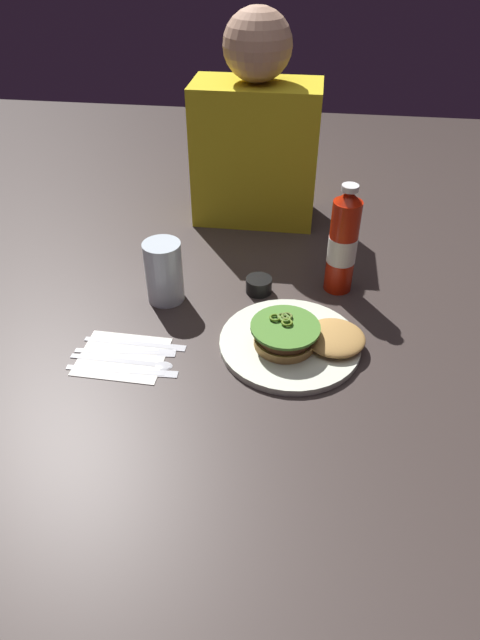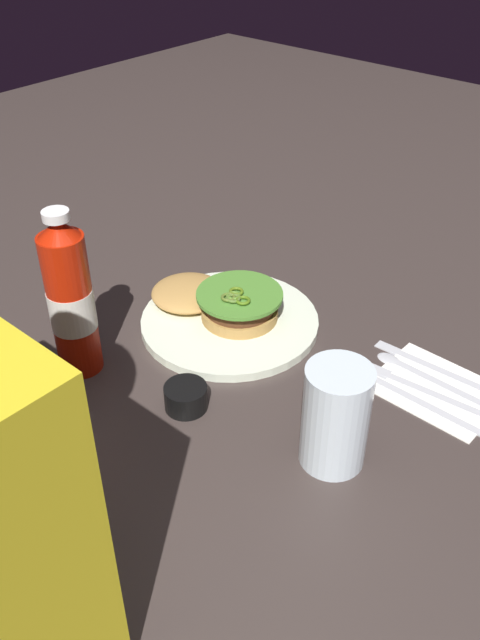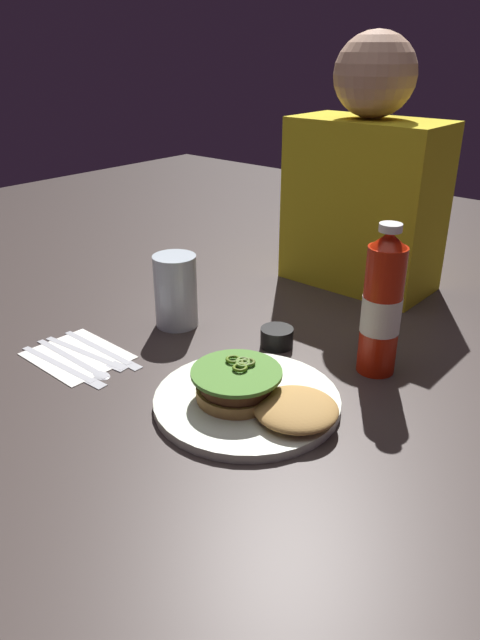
{
  "view_description": "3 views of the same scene",
  "coord_description": "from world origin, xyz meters",
  "px_view_note": "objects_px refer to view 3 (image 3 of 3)",
  "views": [
    {
      "loc": [
        0.17,
        -0.84,
        0.71
      ],
      "look_at": [
        0.05,
        0.01,
        0.05
      ],
      "focal_mm": 30.48,
      "sensor_mm": 36.0,
      "label": 1
    },
    {
      "loc": [
        -0.43,
        0.63,
        0.63
      ],
      "look_at": [
        0.11,
        0.02,
        0.05
      ],
      "focal_mm": 37.53,
      "sensor_mm": 36.0,
      "label": 2
    },
    {
      "loc": [
        0.64,
        -0.58,
        0.5
      ],
      "look_at": [
        0.07,
        0.08,
        0.08
      ],
      "focal_mm": 33.07,
      "sensor_mm": 36.0,
      "label": 3
    }
  ],
  "objects_px": {
    "butter_knife": "(106,350)",
    "diner_person": "(365,183)",
    "napkin": "(78,355)",
    "condiment_cup": "(277,337)",
    "steak_knife": "(67,367)",
    "burger_sandwich": "(257,393)",
    "water_glass": "(176,291)",
    "fork_utensil": "(91,354)",
    "spoon_utensil": "(81,362)",
    "ketchup_bottle": "(382,306)",
    "dinner_plate": "(247,400)"
  },
  "relations": [
    {
      "from": "butter_knife",
      "to": "diner_person",
      "type": "relative_size",
      "value": 0.4
    },
    {
      "from": "ketchup_bottle",
      "to": "spoon_utensil",
      "type": "distance_m",
      "value": 0.51
    },
    {
      "from": "ketchup_bottle",
      "to": "fork_utensil",
      "type": "bearing_deg",
      "value": -144.83
    },
    {
      "from": "butter_knife",
      "to": "steak_knife",
      "type": "bearing_deg",
      "value": -91.0
    },
    {
      "from": "napkin",
      "to": "condiment_cup",
      "type": "bearing_deg",
      "value": 46.85
    },
    {
      "from": "water_glass",
      "to": "spoon_utensil",
      "type": "relative_size",
      "value": 0.68
    },
    {
      "from": "napkin",
      "to": "spoon_utensil",
      "type": "height_order",
      "value": "spoon_utensil"
    },
    {
      "from": "spoon_utensil",
      "to": "fork_utensil",
      "type": "bearing_deg",
      "value": 109.99
    },
    {
      "from": "diner_person",
      "to": "burger_sandwich",
      "type": "bearing_deg",
      "value": -74.02
    },
    {
      "from": "napkin",
      "to": "diner_person",
      "type": "height_order",
      "value": "diner_person"
    },
    {
      "from": "condiment_cup",
      "to": "butter_knife",
      "type": "xyz_separation_m",
      "value": [
        -0.21,
        -0.22,
        -0.01
      ]
    },
    {
      "from": "water_glass",
      "to": "burger_sandwich",
      "type": "bearing_deg",
      "value": -23.34
    },
    {
      "from": "dinner_plate",
      "to": "butter_knife",
      "type": "distance_m",
      "value": 0.3
    },
    {
      "from": "burger_sandwich",
      "to": "spoon_utensil",
      "type": "relative_size",
      "value": 1.1
    },
    {
      "from": "condiment_cup",
      "to": "steak_knife",
      "type": "bearing_deg",
      "value": -125.94
    },
    {
      "from": "burger_sandwich",
      "to": "diner_person",
      "type": "height_order",
      "value": "diner_person"
    },
    {
      "from": "spoon_utensil",
      "to": "diner_person",
      "type": "xyz_separation_m",
      "value": [
        0.16,
        0.64,
        0.22
      ]
    },
    {
      "from": "water_glass",
      "to": "spoon_utensil",
      "type": "bearing_deg",
      "value": -92.27
    },
    {
      "from": "burger_sandwich",
      "to": "napkin",
      "type": "relative_size",
      "value": 1.35
    },
    {
      "from": "ketchup_bottle",
      "to": "water_glass",
      "type": "relative_size",
      "value": 1.8
    },
    {
      "from": "ketchup_bottle",
      "to": "spoon_utensil",
      "type": "xyz_separation_m",
      "value": [
        -0.39,
        -0.31,
        -0.11
      ]
    },
    {
      "from": "steak_knife",
      "to": "butter_knife",
      "type": "distance_m",
      "value": 0.08
    },
    {
      "from": "spoon_utensil",
      "to": "fork_utensil",
      "type": "height_order",
      "value": "same"
    },
    {
      "from": "ketchup_bottle",
      "to": "napkin",
      "type": "bearing_deg",
      "value": -144.7
    },
    {
      "from": "butter_knife",
      "to": "napkin",
      "type": "bearing_deg",
      "value": -124.23
    },
    {
      "from": "condiment_cup",
      "to": "steak_knife",
      "type": "distance_m",
      "value": 0.37
    },
    {
      "from": "fork_utensil",
      "to": "napkin",
      "type": "bearing_deg",
      "value": -142.13
    },
    {
      "from": "napkin",
      "to": "diner_person",
      "type": "xyz_separation_m",
      "value": [
        0.19,
        0.62,
        0.23
      ]
    },
    {
      "from": "napkin",
      "to": "fork_utensil",
      "type": "bearing_deg",
      "value": 37.87
    },
    {
      "from": "condiment_cup",
      "to": "butter_knife",
      "type": "height_order",
      "value": "condiment_cup"
    },
    {
      "from": "fork_utensil",
      "to": "burger_sandwich",
      "type": "bearing_deg",
      "value": 9.5
    },
    {
      "from": "water_glass",
      "to": "butter_knife",
      "type": "height_order",
      "value": "water_glass"
    },
    {
      "from": "napkin",
      "to": "butter_knife",
      "type": "height_order",
      "value": "butter_knife"
    },
    {
      "from": "burger_sandwich",
      "to": "napkin",
      "type": "xyz_separation_m",
      "value": [
        -0.35,
        -0.07,
        -0.03
      ]
    },
    {
      "from": "water_glass",
      "to": "diner_person",
      "type": "bearing_deg",
      "value": 70.31
    },
    {
      "from": "dinner_plate",
      "to": "butter_knife",
      "type": "xyz_separation_m",
      "value": [
        -0.3,
        -0.04,
        -0.0
      ]
    },
    {
      "from": "burger_sandwich",
      "to": "diner_person",
      "type": "relative_size",
      "value": 0.43
    },
    {
      "from": "condiment_cup",
      "to": "spoon_utensil",
      "type": "xyz_separation_m",
      "value": [
        -0.21,
        -0.27,
        -0.01
      ]
    },
    {
      "from": "fork_utensil",
      "to": "butter_knife",
      "type": "relative_size",
      "value": 0.96
    },
    {
      "from": "condiment_cup",
      "to": "napkin",
      "type": "distance_m",
      "value": 0.35
    },
    {
      "from": "butter_knife",
      "to": "fork_utensil",
      "type": "bearing_deg",
      "value": -107.26
    },
    {
      "from": "burger_sandwich",
      "to": "spoon_utensil",
      "type": "xyz_separation_m",
      "value": [
        -0.32,
        -0.08,
        -0.03
      ]
    },
    {
      "from": "diner_person",
      "to": "fork_utensil",
      "type": "bearing_deg",
      "value": -105.58
    },
    {
      "from": "spoon_utensil",
      "to": "diner_person",
      "type": "bearing_deg",
      "value": 76.0
    },
    {
      "from": "napkin",
      "to": "burger_sandwich",
      "type": "bearing_deg",
      "value": 11.4
    },
    {
      "from": "spoon_utensil",
      "to": "butter_knife",
      "type": "xyz_separation_m",
      "value": [
        -0.0,
        0.05,
        0.0
      ]
    },
    {
      "from": "steak_knife",
      "to": "diner_person",
      "type": "bearing_deg",
      "value": 76.17
    },
    {
      "from": "napkin",
      "to": "diner_person",
      "type": "distance_m",
      "value": 0.69
    },
    {
      "from": "condiment_cup",
      "to": "spoon_utensil",
      "type": "bearing_deg",
      "value": -127.84
    },
    {
      "from": "burger_sandwich",
      "to": "ketchup_bottle",
      "type": "xyz_separation_m",
      "value": [
        0.07,
        0.23,
        0.08
      ]
    }
  ]
}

